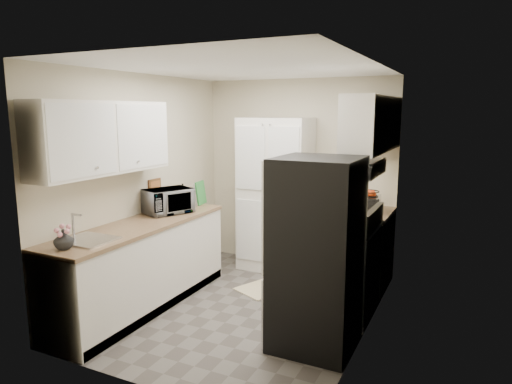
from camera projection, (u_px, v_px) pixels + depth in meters
ground at (243, 307)px, 4.91m from camera, size 3.20×3.20×0.00m
room_shell at (241, 157)px, 4.62m from camera, size 2.64×3.24×2.52m
pantry_cabinet at (275, 195)px, 5.98m from camera, size 0.90×0.55×2.00m
base_cabinet_left at (142, 267)px, 4.87m from camera, size 0.60×2.30×0.88m
countertop_left at (141, 225)px, 4.79m from camera, size 0.63×2.33×0.04m
base_cabinet_right at (362, 250)px, 5.46m from camera, size 0.60×0.80×0.88m
countertop_right at (364, 213)px, 5.38m from camera, size 0.63×0.83×0.04m
electric_range at (343, 267)px, 4.75m from camera, size 0.71×0.78×1.13m
refrigerator at (317, 254)px, 3.99m from camera, size 0.70×0.72×1.70m
microwave at (168, 201)px, 5.24m from camera, size 0.53×0.61×0.29m
wine_bottle at (183, 197)px, 5.56m from camera, size 0.07×0.07×0.27m
flower_vase at (64, 239)px, 3.88m from camera, size 0.22×0.22×0.17m
cutting_board at (201, 193)px, 5.75m from camera, size 0.05×0.24×0.29m
toaster_oven at (368, 204)px, 5.29m from camera, size 0.30×0.36×0.19m
fruit_basket at (369, 192)px, 5.25m from camera, size 0.24×0.24×0.10m
kitchen_mat at (269, 287)px, 5.47m from camera, size 0.72×0.86×0.01m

